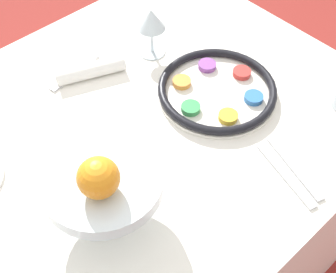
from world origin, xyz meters
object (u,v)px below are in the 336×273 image
seder_plate (217,90)px  orange_fruit (98,178)px  napkin_roll (91,70)px  wine_glass (151,22)px  fruit_stand (103,183)px

seder_plate → orange_fruit: bearing=14.3°
orange_fruit → napkin_roll: 0.47m
seder_plate → napkin_roll: size_ratio=1.62×
wine_glass → napkin_roll: wine_glass is taller
seder_plate → napkin_roll: napkin_roll is taller
wine_glass → fruit_stand: size_ratio=0.59×
fruit_stand → napkin_roll: (-0.22, -0.35, -0.09)m
seder_plate → napkin_roll: 0.32m
orange_fruit → wine_glass: bearing=-140.7°
wine_glass → napkin_roll: size_ratio=0.75×
orange_fruit → fruit_stand: bearing=-128.6°
seder_plate → wine_glass: wine_glass is taller
wine_glass → fruit_stand: bearing=38.5°
wine_glass → napkin_roll: bearing=-10.9°
fruit_stand → napkin_roll: bearing=-121.9°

